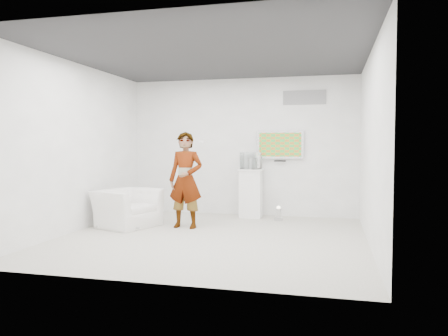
# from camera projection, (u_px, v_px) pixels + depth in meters

# --- Properties ---
(room) EXTENTS (5.01, 5.01, 3.00)m
(room) POSITION_uv_depth(u_px,v_px,m) (212.00, 148.00, 7.20)
(room) COLOR beige
(room) RESTS_ON ground
(tv) EXTENTS (1.00, 0.08, 0.60)m
(tv) POSITION_uv_depth(u_px,v_px,m) (280.00, 145.00, 9.37)
(tv) COLOR silver
(tv) RESTS_ON room
(logo_decal) EXTENTS (0.90, 0.02, 0.30)m
(logo_decal) POSITION_uv_depth(u_px,v_px,m) (304.00, 97.00, 9.24)
(logo_decal) COLOR gray
(logo_decal) RESTS_ON room
(person) EXTENTS (0.67, 0.46, 1.78)m
(person) POSITION_uv_depth(u_px,v_px,m) (186.00, 180.00, 8.10)
(person) COLOR white
(person) RESTS_ON room
(armchair) EXTENTS (1.25, 1.33, 0.70)m
(armchair) POSITION_uv_depth(u_px,v_px,m) (127.00, 208.00, 8.25)
(armchair) COLOR white
(armchair) RESTS_ON room
(pedestal) EXTENTS (0.52, 0.52, 1.03)m
(pedestal) POSITION_uv_depth(u_px,v_px,m) (251.00, 193.00, 9.31)
(pedestal) COLOR white
(pedestal) RESTS_ON room
(floor_uplight) EXTENTS (0.22, 0.22, 0.28)m
(floor_uplight) POSITION_uv_depth(u_px,v_px,m) (279.00, 214.00, 8.89)
(floor_uplight) COLOR silver
(floor_uplight) RESTS_ON room
(vitrine) EXTENTS (0.43, 0.43, 0.36)m
(vitrine) POSITION_uv_depth(u_px,v_px,m) (251.00, 161.00, 9.28)
(vitrine) COLOR white
(vitrine) RESTS_ON pedestal
(console) EXTENTS (0.09, 0.18, 0.24)m
(console) POSITION_uv_depth(u_px,v_px,m) (251.00, 163.00, 9.28)
(console) COLOR white
(console) RESTS_ON pedestal
(wii_remote) EXTENTS (0.07, 0.14, 0.04)m
(wii_remote) POSITION_uv_depth(u_px,v_px,m) (201.00, 142.00, 8.13)
(wii_remote) COLOR white
(wii_remote) RESTS_ON person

